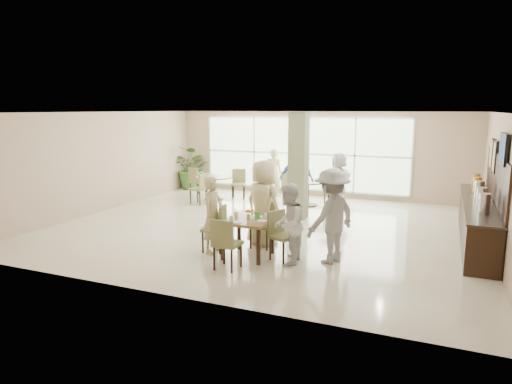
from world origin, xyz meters
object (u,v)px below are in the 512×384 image
at_px(adult_standing, 273,173).
at_px(teen_left, 213,214).
at_px(round_table_right, 308,186).
at_px(main_table, 248,225).
at_px(adult_b, 338,181).
at_px(teen_right, 288,224).
at_px(teen_standing, 332,216).
at_px(potted_plant, 193,167).
at_px(buffet_counter, 478,218).
at_px(round_table_left, 214,181).
at_px(teen_far, 263,203).
at_px(adult_a, 296,180).

bearing_deg(adult_standing, teen_left, 77.71).
relative_size(round_table_right, adult_standing, 0.70).
height_order(main_table, adult_b, adult_b).
relative_size(teen_right, teen_standing, 0.85).
bearing_deg(teen_right, teen_left, -100.22).
xyz_separation_m(round_table_right, potted_plant, (-4.68, 1.19, 0.21)).
height_order(buffet_counter, adult_standing, buffet_counter).
bearing_deg(teen_right, potted_plant, -144.27).
xyz_separation_m(buffet_counter, teen_standing, (-2.64, -2.46, 0.35)).
xyz_separation_m(round_table_left, teen_standing, (4.93, -4.55, 0.32)).
relative_size(main_table, adult_standing, 0.55).
xyz_separation_m(teen_far, adult_b, (0.66, 4.22, -0.09)).
relative_size(round_table_left, teen_standing, 0.65).
height_order(potted_plant, adult_a, adult_a).
bearing_deg(adult_b, teen_standing, 35.22).
distance_m(teen_far, teen_right, 1.29).
distance_m(round_table_left, teen_right, 6.50).
bearing_deg(potted_plant, round_table_right, -14.26).
xyz_separation_m(main_table, round_table_left, (-3.36, 4.87, -0.06)).
bearing_deg(adult_b, round_table_right, -71.81).
relative_size(teen_left, adult_standing, 0.97).
relative_size(main_table, round_table_left, 0.76).
bearing_deg(round_table_left, teen_far, -50.48).
distance_m(teen_right, adult_b, 5.15).
xyz_separation_m(teen_right, adult_a, (-1.27, 4.43, 0.13)).
bearing_deg(main_table, adult_a, 95.55).
bearing_deg(teen_standing, adult_a, -126.62).
relative_size(round_table_right, potted_plant, 0.72).
relative_size(potted_plant, teen_left, 1.01).
distance_m(teen_left, adult_standing, 6.12).
xyz_separation_m(round_table_right, teen_far, (0.29, -4.31, 0.34)).
bearing_deg(round_table_left, adult_a, -10.15).
height_order(round_table_left, buffet_counter, buffet_counter).
bearing_deg(main_table, potted_plant, 128.23).
relative_size(buffet_counter, potted_plant, 2.99).
xyz_separation_m(buffet_counter, teen_right, (-3.36, -2.86, 0.21)).
relative_size(round_table_right, adult_b, 0.68).
height_order(round_table_left, potted_plant, potted_plant).
xyz_separation_m(main_table, teen_left, (-0.79, 0.02, 0.13)).
distance_m(buffet_counter, potted_plant, 9.88).
xyz_separation_m(buffet_counter, adult_standing, (-5.98, 3.28, 0.25)).
relative_size(teen_left, teen_far, 0.85).
relative_size(adult_b, adult_standing, 1.03).
bearing_deg(adult_a, buffet_counter, -12.15).
distance_m(round_table_left, adult_a, 3.00).
distance_m(teen_right, adult_standing, 6.68).
relative_size(round_table_left, adult_a, 0.65).
bearing_deg(teen_far, adult_a, -62.99).
distance_m(adult_a, adult_b, 1.27).
distance_m(teen_left, teen_far, 1.12).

